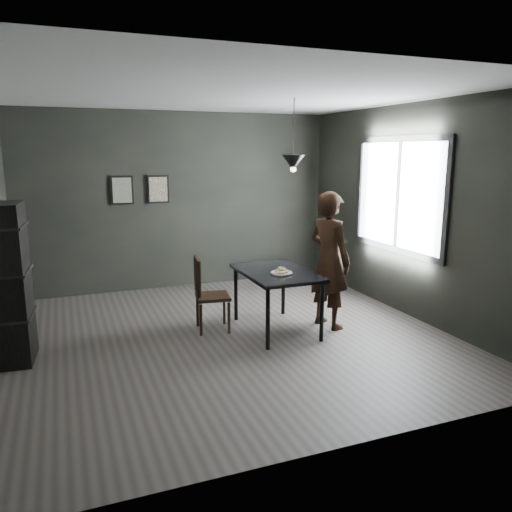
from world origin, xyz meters
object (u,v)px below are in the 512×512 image
object	(u,v)px
white_plate	(282,273)
shelf_unit	(12,284)
cafe_table	(277,278)
woman	(329,260)
pendant_lamp	(293,162)
wood_chair	(206,289)

from	to	relation	value
white_plate	shelf_unit	distance (m)	2.94
cafe_table	shelf_unit	bearing A→B (deg)	177.13
cafe_table	woman	world-z (taller)	woman
white_plate	pendant_lamp	world-z (taller)	pendant_lamp
woman	shelf_unit	size ratio (longest dim) A/B	1.02
wood_chair	woman	bearing A→B (deg)	-7.25
wood_chair	shelf_unit	xyz separation A→B (m)	(-2.11, -0.16, 0.31)
woman	wood_chair	distance (m)	1.57
cafe_table	wood_chair	size ratio (longest dim) A/B	1.30
shelf_unit	pendant_lamp	xyz separation A→B (m)	(3.17, -0.05, 1.21)
cafe_table	shelf_unit	distance (m)	2.93
woman	wood_chair	world-z (taller)	woman
woman	shelf_unit	world-z (taller)	woman
woman	pendant_lamp	distance (m)	1.28
pendant_lamp	cafe_table	bearing A→B (deg)	-158.20
cafe_table	wood_chair	distance (m)	0.88
white_plate	pendant_lamp	xyz separation A→B (m)	(0.25, 0.24, 1.29)
white_plate	pendant_lamp	bearing A→B (deg)	44.45
shelf_unit	pendant_lamp	bearing A→B (deg)	4.09
wood_chair	cafe_table	bearing A→B (deg)	-12.29
cafe_table	pendant_lamp	bearing A→B (deg)	21.80
pendant_lamp	woman	bearing A→B (deg)	-26.07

